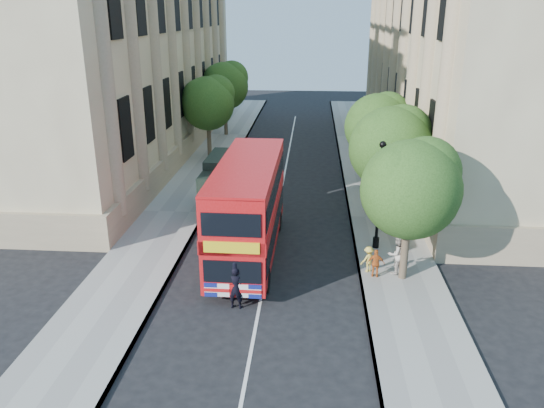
% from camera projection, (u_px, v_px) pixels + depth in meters
% --- Properties ---
extents(ground, '(120.00, 120.00, 0.00)m').
position_uv_depth(ground, '(258.00, 312.00, 19.98)').
color(ground, black).
rests_on(ground, ground).
extents(pavement_right, '(3.50, 80.00, 0.12)m').
position_uv_depth(pavement_right, '(381.00, 218.00, 28.92)').
color(pavement_right, gray).
rests_on(pavement_right, ground).
extents(pavement_left, '(3.50, 80.00, 0.12)m').
position_uv_depth(pavement_left, '(175.00, 212.00, 29.75)').
color(pavement_left, gray).
rests_on(pavement_left, ground).
extents(building_right, '(12.00, 38.00, 18.00)m').
position_uv_depth(building_right, '(480.00, 36.00, 38.41)').
color(building_right, tan).
rests_on(building_right, ground).
extents(building_left, '(12.00, 38.00, 18.00)m').
position_uv_depth(building_left, '(109.00, 35.00, 40.39)').
color(building_left, tan).
rests_on(building_left, ground).
extents(tree_right_near, '(4.00, 4.00, 6.08)m').
position_uv_depth(tree_right_near, '(412.00, 184.00, 20.95)').
color(tree_right_near, '#473828').
rests_on(tree_right_near, ground).
extents(tree_right_mid, '(4.20, 4.20, 6.37)m').
position_uv_depth(tree_right_mid, '(392.00, 144.00, 26.51)').
color(tree_right_mid, '#473828').
rests_on(tree_right_mid, ground).
extents(tree_right_far, '(4.00, 4.00, 6.15)m').
position_uv_depth(tree_right_far, '(378.00, 123.00, 32.18)').
color(tree_right_far, '#473828').
rests_on(tree_right_far, ground).
extents(tree_left_far, '(4.00, 4.00, 6.30)m').
position_uv_depth(tree_left_far, '(208.00, 100.00, 39.54)').
color(tree_left_far, '#473828').
rests_on(tree_left_far, ground).
extents(tree_left_back, '(4.20, 4.20, 6.65)m').
position_uv_depth(tree_left_back, '(225.00, 83.00, 46.95)').
color(tree_left_back, '#473828').
rests_on(tree_left_back, ground).
extents(lamp_post, '(0.32, 0.32, 5.16)m').
position_uv_depth(lamp_post, '(379.00, 200.00, 24.39)').
color(lamp_post, black).
rests_on(lamp_post, pavement_right).
extents(double_decker_bus, '(2.65, 9.51, 4.37)m').
position_uv_depth(double_decker_bus, '(248.00, 206.00, 23.87)').
color(double_decker_bus, '#BD0D0F').
rests_on(double_decker_bus, ground).
extents(box_van, '(2.26, 5.35, 3.04)m').
position_uv_depth(box_van, '(226.00, 185.00, 29.78)').
color(box_van, black).
rests_on(box_van, ground).
extents(police_constable, '(0.65, 0.45, 1.73)m').
position_uv_depth(police_constable, '(236.00, 288.00, 20.00)').
color(police_constable, black).
rests_on(police_constable, ground).
extents(woman_pedestrian, '(1.08, 0.99, 1.80)m').
position_uv_depth(woman_pedestrian, '(397.00, 254.00, 22.42)').
color(woman_pedestrian, beige).
rests_on(woman_pedestrian, pavement_right).
extents(child_a, '(0.75, 0.36, 1.24)m').
position_uv_depth(child_a, '(376.00, 263.00, 22.20)').
color(child_a, '#CD6324').
rests_on(child_a, pavement_right).
extents(child_b, '(0.86, 0.73, 1.15)m').
position_uv_depth(child_b, '(369.00, 259.00, 22.68)').
color(child_b, '#E2C64D').
rests_on(child_b, pavement_right).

